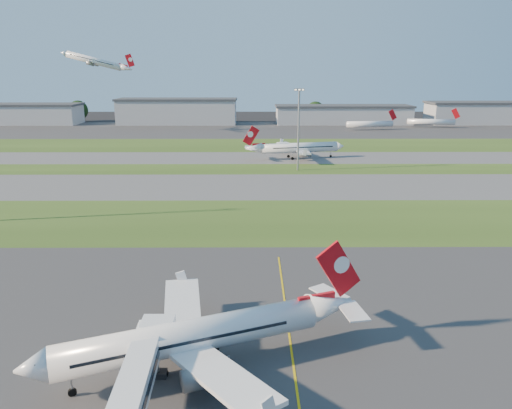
{
  "coord_description": "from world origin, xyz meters",
  "views": [
    {
      "loc": [
        0.67,
        -50.28,
        30.94
      ],
      "look_at": [
        1.17,
        39.14,
        7.0
      ],
      "focal_mm": 35.0,
      "sensor_mm": 36.0,
      "label": 1
    }
  ],
  "objects_px": {
    "light_mast_centre": "(299,124)",
    "mini_jet_near": "(370,124)",
    "airliner_taxiing": "(298,148)",
    "airliner_parked": "(194,336)",
    "mini_jet_far": "(431,122)"
  },
  "relations": [
    {
      "from": "airliner_parked",
      "to": "airliner_taxiing",
      "type": "relative_size",
      "value": 0.95
    },
    {
      "from": "mini_jet_near",
      "to": "mini_jet_far",
      "type": "distance_m",
      "value": 39.36
    },
    {
      "from": "mini_jet_far",
      "to": "mini_jet_near",
      "type": "bearing_deg",
      "value": -153.46
    },
    {
      "from": "airliner_taxiing",
      "to": "light_mast_centre",
      "type": "height_order",
      "value": "light_mast_centre"
    },
    {
      "from": "airliner_taxiing",
      "to": "light_mast_centre",
      "type": "relative_size",
      "value": 1.35
    },
    {
      "from": "light_mast_centre",
      "to": "mini_jet_far",
      "type": "bearing_deg",
      "value": 55.49
    },
    {
      "from": "airliner_parked",
      "to": "mini_jet_near",
      "type": "distance_m",
      "value": 235.74
    },
    {
      "from": "airliner_parked",
      "to": "light_mast_centre",
      "type": "xyz_separation_m",
      "value": [
        20.59,
        110.92,
        10.99
      ]
    },
    {
      "from": "mini_jet_far",
      "to": "light_mast_centre",
      "type": "distance_m",
      "value": 153.54
    },
    {
      "from": "airliner_taxiing",
      "to": "mini_jet_far",
      "type": "relative_size",
      "value": 1.22
    },
    {
      "from": "light_mast_centre",
      "to": "mini_jet_near",
      "type": "bearing_deg",
      "value": 66.69
    },
    {
      "from": "airliner_parked",
      "to": "mini_jet_near",
      "type": "height_order",
      "value": "airliner_parked"
    },
    {
      "from": "airliner_parked",
      "to": "mini_jet_far",
      "type": "xyz_separation_m",
      "value": [
        107.33,
        237.09,
        -0.54
      ]
    },
    {
      "from": "airliner_parked",
      "to": "light_mast_centre",
      "type": "bearing_deg",
      "value": 57.34
    },
    {
      "from": "mini_jet_far",
      "to": "light_mast_centre",
      "type": "height_order",
      "value": "light_mast_centre"
    }
  ]
}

